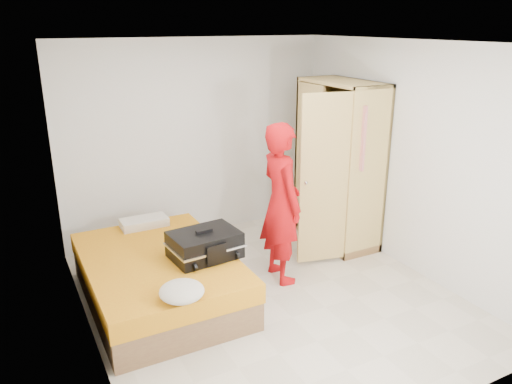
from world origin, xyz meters
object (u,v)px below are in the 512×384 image
suitcase (205,245)px  person (281,203)px  wardrobe (337,169)px  bed (159,278)px  round_cushion (182,291)px

suitcase → person: bearing=-0.4°
wardrobe → suitcase: 2.19m
bed → round_cushion: size_ratio=5.14×
bed → suitcase: bearing=-27.7°
bed → round_cushion: 0.96m
bed → person: (1.37, -0.15, 0.65)m
wardrobe → person: wardrobe is taller
bed → round_cushion: (-0.06, -0.90, 0.32)m
bed → suitcase: (0.43, -0.23, 0.38)m
suitcase → round_cushion: size_ratio=1.86×
person → round_cushion: 1.64m
wardrobe → suitcase: size_ratio=2.88×
round_cushion → suitcase: bearing=54.1°
bed → person: 1.52m
wardrobe → person: bearing=-155.0°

